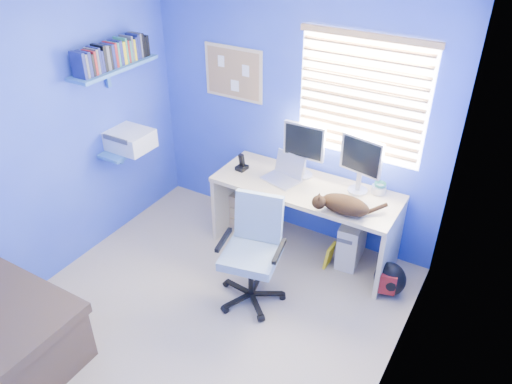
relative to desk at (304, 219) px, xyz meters
The scene contains 21 objects.
floor 1.35m from the desk, 104.76° to the right, with size 3.00×3.20×0.00m, color tan.
ceiling 2.49m from the desk, 104.76° to the right, with size 3.00×3.20×0.00m, color white.
wall_back 1.00m from the desk, 133.78° to the left, with size 3.00×0.01×2.50m, color blue.
wall_left 2.39m from the desk, 145.57° to the right, with size 0.01×3.20×2.50m, color blue.
wall_right 1.93m from the desk, 47.02° to the right, with size 0.01×3.20×2.50m, color blue.
desk is the anchor object (origin of this frame).
laptop 0.54m from the desk, behind, with size 0.33×0.26×0.22m, color silver.
monitor_left 0.67m from the desk, 124.93° to the left, with size 0.40×0.12×0.54m, color silver.
monitor_right 0.79m from the desk, 20.15° to the left, with size 0.40×0.12×0.54m, color silver.
phone 0.82m from the desk, behind, with size 0.09×0.11×0.17m, color black.
mug 0.78m from the desk, 21.32° to the left, with size 0.10×0.09×0.10m, color #26765E.
cd_spindle 0.77m from the desk, 21.20° to the left, with size 0.13×0.13×0.07m, color silver.
cat 0.68m from the desk, 24.98° to the right, with size 0.42×0.22×0.15m, color black.
tower_pc 0.49m from the desk, 13.94° to the left, with size 0.19×0.44×0.45m, color beige.
drawer_boxes 0.69m from the desk, behind, with size 0.35×0.28×0.41m, color tan.
yellow_book 0.41m from the desk, 15.10° to the right, with size 0.03×0.17×0.24m, color yellow.
backpack 0.96m from the desk, 10.30° to the right, with size 0.28×0.21×0.33m, color black.
office_chair 0.80m from the desk, 97.18° to the right, with size 0.66×0.66×0.95m.
window_blinds 1.26m from the desk, 44.45° to the left, with size 1.15×0.05×1.10m.
corkboard 1.57m from the desk, 161.66° to the left, with size 0.64×0.02×0.52m.
wall_shelves 2.05m from the desk, 163.30° to the right, with size 0.42×0.90×1.05m.
Camera 1 is at (1.91, -2.35, 3.13)m, focal length 35.00 mm.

